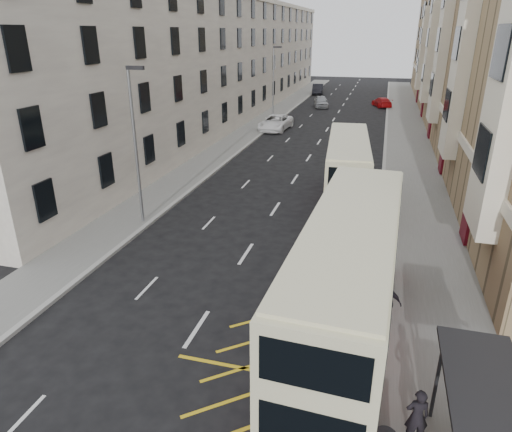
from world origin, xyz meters
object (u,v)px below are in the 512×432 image
(street_lamp_far, at_px, (274,80))
(pedestrian_far, at_px, (388,302))
(car_silver, at_px, (321,102))
(double_decker_front, at_px, (347,284))
(car_dark, at_px, (318,89))
(pedestrian_near, at_px, (417,416))
(pedestrian_mid, at_px, (480,358))
(white_van, at_px, (276,123))
(car_red, at_px, (382,102))
(street_lamp_near, at_px, (136,139))
(double_decker_rear, at_px, (347,171))

(street_lamp_far, relative_size, pedestrian_far, 4.93)
(car_silver, bearing_deg, pedestrian_far, -91.70)
(double_decker_front, distance_m, car_dark, 64.80)
(pedestrian_near, xyz_separation_m, pedestrian_mid, (1.85, 2.70, 0.01))
(pedestrian_near, relative_size, white_van, 0.29)
(car_dark, xyz_separation_m, car_red, (10.40, -11.18, -0.15))
(pedestrian_mid, distance_m, pedestrian_far, 3.48)
(double_decker_front, relative_size, car_silver, 2.59)
(car_silver, height_order, car_red, car_silver)
(street_lamp_near, height_order, double_decker_rear, street_lamp_near)
(pedestrian_far, height_order, car_silver, pedestrian_far)
(street_lamp_near, bearing_deg, double_decker_rear, 30.29)
(street_lamp_near, distance_m, pedestrian_far, 14.52)
(pedestrian_mid, bearing_deg, white_van, 87.06)
(street_lamp_far, distance_m, car_dark, 26.75)
(street_lamp_near, relative_size, street_lamp_far, 1.00)
(pedestrian_far, xyz_separation_m, car_red, (-1.15, 51.27, -0.32))
(double_decker_rear, relative_size, pedestrian_far, 6.24)
(pedestrian_near, height_order, car_red, pedestrian_near)
(double_decker_front, relative_size, car_red, 2.60)
(pedestrian_far, distance_m, car_dark, 63.52)
(pedestrian_mid, bearing_deg, double_decker_front, 143.10)
(pedestrian_near, height_order, white_van, pedestrian_near)
(double_decker_rear, xyz_separation_m, car_silver, (-6.58, 36.87, -1.27))
(street_lamp_near, bearing_deg, car_dark, 88.83)
(car_silver, bearing_deg, street_lamp_near, -107.06)
(pedestrian_far, bearing_deg, double_decker_rear, -62.98)
(pedestrian_mid, height_order, pedestrian_far, pedestrian_far)
(pedestrian_mid, height_order, car_red, pedestrian_mid)
(street_lamp_near, height_order, pedestrian_mid, street_lamp_near)
(double_decker_front, relative_size, white_van, 2.07)
(pedestrian_mid, bearing_deg, car_red, 68.84)
(double_decker_front, bearing_deg, pedestrian_mid, -9.22)
(double_decker_front, relative_size, double_decker_rear, 1.14)
(pedestrian_near, bearing_deg, street_lamp_near, -51.10)
(street_lamp_near, distance_m, white_van, 26.58)
(white_van, distance_m, car_dark, 30.17)
(double_decker_front, height_order, car_dark, double_decker_front)
(pedestrian_near, distance_m, white_van, 39.30)
(street_lamp_far, xyz_separation_m, pedestrian_near, (13.43, -41.05, -3.69))
(pedestrian_near, xyz_separation_m, car_silver, (-9.84, 53.86, -0.19))
(street_lamp_near, relative_size, car_silver, 1.79)
(pedestrian_near, bearing_deg, double_decker_front, -71.03)
(double_decker_rear, relative_size, car_silver, 2.27)
(white_van, xyz_separation_m, car_silver, (2.44, 16.53, -0.01))
(car_dark, relative_size, car_red, 1.09)
(white_van, height_order, car_dark, car_dark)
(double_decker_front, xyz_separation_m, car_silver, (-7.76, 50.34, -1.56))
(street_lamp_far, height_order, pedestrian_near, street_lamp_far)
(white_van, xyz_separation_m, car_dark, (0.00, 30.17, 0.02))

